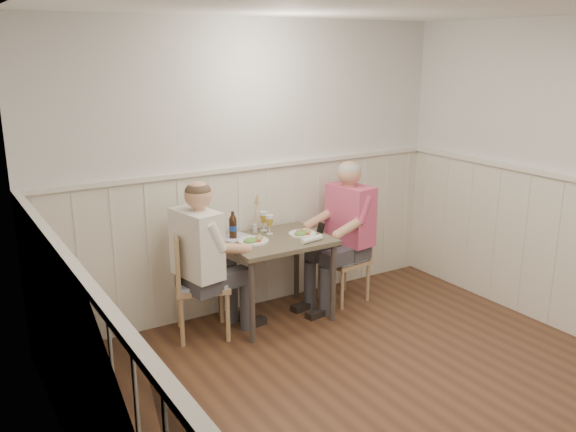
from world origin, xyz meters
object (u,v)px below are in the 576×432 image
Objects in this scene: beer_bottle at (233,226)px; grass_vase at (255,215)px; chair_right at (348,255)px; diner_cream at (203,274)px; chair_left at (195,279)px; man_in_pink at (347,243)px; dining_table at (276,250)px.

grass_vase is (0.24, 0.05, 0.06)m from beer_bottle.
chair_right is 1.53m from diner_cream.
chair_right is 1.56m from chair_left.
diner_cream reaches higher than grass_vase.
grass_vase is at bearing 162.64° from man_in_pink.
grass_vase is at bearing 104.73° from dining_table.
diner_cream reaches higher than dining_table.
diner_cream reaches higher than beer_bottle.
man_in_pink is at bearing -10.86° from beer_bottle.
chair_right is at bearing 35.04° from man_in_pink.
dining_table is at bearing -33.04° from beer_bottle.
beer_bottle is 0.67× the size of grass_vase.
beer_bottle is at bearing 30.49° from diner_cream.
man_in_pink is at bearing -144.96° from chair_right.
dining_table is 0.99× the size of chair_left.
man_in_pink reaches higher than diner_cream.
dining_table is 0.66× the size of diner_cream.
grass_vase is (0.65, 0.29, 0.34)m from diner_cream.
chair_left reaches higher than dining_table.
dining_table is 2.51× the size of grass_vase.
chair_right is at bearing 2.34° from diner_cream.
dining_table is at bearing -75.27° from grass_vase.
beer_bottle reaches higher than chair_left.
chair_left is 0.57m from beer_bottle.
beer_bottle reaches higher than dining_table.
beer_bottle is at bearing -167.59° from grass_vase.
man_in_pink reaches higher than beer_bottle.
beer_bottle is (-1.12, 0.17, 0.42)m from chair_right.
man_in_pink reaches higher than chair_right.
chair_right is 1.21m from beer_bottle.
chair_right is at bearing -1.59° from chair_left.
diner_cream is (-0.71, -0.03, -0.07)m from dining_table.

